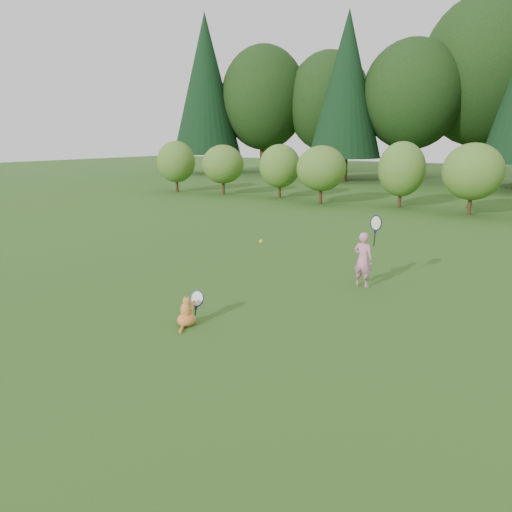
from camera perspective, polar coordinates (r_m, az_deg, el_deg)
The scene contains 6 objects.
ground at distance 8.97m, azimuth -3.96°, elevation -5.17°, with size 100.00×100.00×0.00m, color #1F4C15.
shrub_row at distance 20.40m, azimuth 19.50°, elevation 8.64°, with size 28.00×3.00×2.80m, color #4B7123, non-canonical shape.
woodland_backdrop at distance 30.46m, azimuth 25.82°, elevation 21.02°, with size 48.00×10.00×15.00m, color black, non-canonical shape.
child at distance 9.88m, azimuth 12.18°, elevation -0.27°, with size 0.61×0.35×1.62m.
cat at distance 7.85m, azimuth -7.92°, elevation -6.18°, with size 0.37×0.69×0.63m.
tennis_ball at distance 9.19m, azimuth 0.56°, elevation 1.68°, with size 0.07×0.07×0.07m.
Camera 1 is at (5.30, -6.64, 2.87)m, focal length 35.00 mm.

